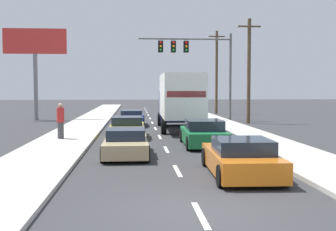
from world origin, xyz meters
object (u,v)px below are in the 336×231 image
object	(u,v)px
utility_pole_mid	(249,70)
pedestrian_near_corner	(61,121)
box_truck	(180,99)
traffic_signal_mast	(190,54)
car_orange	(241,158)
utility_pole_far	(217,71)
roadside_billboard	(35,52)
car_yellow	(127,128)
car_blue	(132,118)
car_tan	(126,143)
car_green	(204,134)

from	to	relation	value
utility_pole_mid	pedestrian_near_corner	bearing A→B (deg)	-140.83
box_truck	traffic_signal_mast	world-z (taller)	traffic_signal_mast
car_orange	traffic_signal_mast	world-z (taller)	traffic_signal_mast
utility_pole_far	pedestrian_near_corner	world-z (taller)	utility_pole_far
utility_pole_far	roadside_billboard	distance (m)	19.33
utility_pole_far	car_yellow	bearing A→B (deg)	-112.98
car_blue	traffic_signal_mast	xyz separation A→B (m)	(4.85, 4.33, 5.14)
utility_pole_far	pedestrian_near_corner	xyz separation A→B (m)	(-12.78, -23.48, -3.56)
car_yellow	car_tan	size ratio (longest dim) A/B	0.92
traffic_signal_mast	utility_pole_far	size ratio (longest dim) A/B	0.88
car_tan	utility_pole_mid	size ratio (longest dim) A/B	0.54
utility_pole_far	roadside_billboard	world-z (taller)	utility_pole_far
car_green	car_orange	xyz separation A→B (m)	(0.05, -6.95, -0.04)
car_blue	utility_pole_mid	bearing A→B (deg)	8.54
car_yellow	utility_pole_far	size ratio (longest dim) A/B	0.45
car_blue	car_green	distance (m)	11.97
roadside_billboard	utility_pole_mid	bearing A→B (deg)	-15.49
utility_pole_far	utility_pole_mid	bearing A→B (deg)	-89.89
roadside_billboard	pedestrian_near_corner	xyz separation A→B (m)	(4.68, -15.28, -4.79)
box_truck	pedestrian_near_corner	distance (m)	8.69
car_blue	utility_pole_mid	size ratio (longest dim) A/B	0.52
utility_pole_far	pedestrian_near_corner	size ratio (longest dim) A/B	4.85
car_green	utility_pole_far	xyz separation A→B (m)	(5.64, 25.87, 4.04)
car_blue	utility_pole_far	bearing A→B (deg)	57.69
box_truck	pedestrian_near_corner	xyz separation A→B (m)	(-6.80, -5.32, -1.02)
car_yellow	box_truck	xyz separation A→B (m)	(3.37, 3.87, 1.54)
car_tan	car_green	distance (m)	4.52
utility_pole_mid	roadside_billboard	size ratio (longest dim) A/B	1.03
pedestrian_near_corner	car_blue	bearing A→B (deg)	68.03
car_orange	roadside_billboard	xyz separation A→B (m)	(-11.87, 24.62, 5.31)
car_blue	roadside_billboard	distance (m)	11.68
roadside_billboard	car_blue	bearing A→B (deg)	-36.72
car_yellow	car_green	size ratio (longest dim) A/B	0.95
utility_pole_far	roadside_billboard	bearing A→B (deg)	-154.84
car_orange	utility_pole_mid	bearing A→B (deg)	74.15
box_truck	car_green	xyz separation A→B (m)	(0.33, -7.71, -1.50)
car_orange	pedestrian_near_corner	size ratio (longest dim) A/B	2.40
car_green	car_tan	bearing A→B (deg)	-143.69
utility_pole_far	roadside_billboard	size ratio (longest dim) A/B	1.14
roadside_billboard	utility_pole_far	bearing A→B (deg)	25.16
car_tan	car_orange	distance (m)	5.65
car_tan	roadside_billboard	world-z (taller)	roadside_billboard
car_tan	car_blue	bearing A→B (deg)	89.34
car_yellow	roadside_billboard	xyz separation A→B (m)	(-8.12, 13.83, 5.31)
traffic_signal_mast	car_yellow	bearing A→B (deg)	-112.99
car_blue	car_orange	xyz separation A→B (m)	(3.54, -18.40, 0.00)
car_yellow	box_truck	bearing A→B (deg)	48.99
car_tan	box_truck	world-z (taller)	box_truck
box_truck	car_green	distance (m)	7.86
car_tan	car_green	size ratio (longest dim) A/B	1.02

